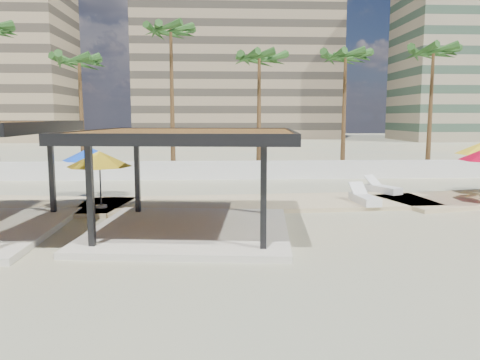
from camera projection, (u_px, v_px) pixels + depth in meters
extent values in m
plane|color=tan|center=(215.00, 248.00, 14.46)|extent=(200.00, 200.00, 0.00)
cube|color=#C6B284|center=(259.00, 204.00, 21.48)|extent=(16.24, 5.11, 0.24)
cube|color=silver|center=(216.00, 170.00, 30.22)|extent=(56.00, 0.30, 1.20)
cube|color=#847259|center=(237.00, 65.00, 89.99)|extent=(38.00, 16.00, 28.00)
cube|color=beige|center=(191.00, 230.00, 16.35)|extent=(7.38, 7.38, 0.20)
cube|color=black|center=(90.00, 195.00, 13.75)|extent=(0.20, 0.20, 3.06)
cube|color=black|center=(137.00, 174.00, 18.79)|extent=(0.20, 0.20, 3.06)
cube|color=black|center=(263.00, 197.00, 13.48)|extent=(0.20, 0.20, 3.06)
cube|color=black|center=(264.00, 175.00, 18.52)|extent=(0.20, 0.20, 3.06)
cube|color=brown|center=(189.00, 135.00, 15.91)|extent=(7.61, 7.61, 0.29)
cube|color=black|center=(168.00, 140.00, 12.48)|extent=(7.01, 0.84, 0.35)
cube|color=black|center=(203.00, 132.00, 19.34)|extent=(7.01, 0.84, 0.35)
cube|color=black|center=(90.00, 135.00, 16.09)|extent=(0.84, 7.01, 0.35)
cube|color=black|center=(291.00, 135.00, 15.73)|extent=(0.84, 7.01, 0.35)
cube|color=black|center=(52.00, 171.00, 18.67)|extent=(0.20, 0.20, 3.31)
cube|color=black|center=(51.00, 127.00, 15.76)|extent=(0.24, 7.61, 0.38)
cylinder|color=beige|center=(101.00, 206.00, 19.93)|extent=(0.47, 0.47, 0.11)
cylinder|color=#262628|center=(100.00, 181.00, 19.79)|extent=(0.07, 0.07, 2.25)
cone|color=yellow|center=(99.00, 159.00, 19.66)|extent=(2.97, 2.97, 0.66)
cylinder|color=beige|center=(92.00, 194.00, 23.24)|extent=(0.46, 0.46, 0.11)
cylinder|color=#262628|center=(91.00, 173.00, 23.10)|extent=(0.06, 0.06, 2.20)
cone|color=blue|center=(90.00, 154.00, 22.97)|extent=(3.01, 3.01, 0.64)
cube|color=silver|center=(365.00, 200.00, 20.95)|extent=(0.92, 2.12, 0.29)
cube|color=silver|center=(365.00, 196.00, 20.92)|extent=(0.92, 2.12, 0.06)
cube|color=silver|center=(358.00, 188.00, 21.68)|extent=(0.74, 0.77, 0.52)
cube|color=silver|center=(383.00, 190.00, 23.95)|extent=(1.51, 2.09, 0.28)
cube|color=silver|center=(383.00, 186.00, 23.92)|extent=(1.51, 2.09, 0.06)
cube|color=silver|center=(372.00, 180.00, 24.56)|extent=(0.89, 0.91, 0.50)
cone|color=brown|center=(82.00, 118.00, 31.41)|extent=(0.36, 0.36, 7.89)
ellipsoid|color=#234E1B|center=(79.00, 62.00, 30.92)|extent=(3.00, 3.00, 1.80)
cone|color=brown|center=(172.00, 103.00, 32.35)|extent=(0.36, 0.36, 10.02)
ellipsoid|color=#234E1B|center=(171.00, 32.00, 31.72)|extent=(3.00, 3.00, 1.80)
cone|color=brown|center=(259.00, 116.00, 32.28)|extent=(0.36, 0.36, 8.18)
ellipsoid|color=#234E1B|center=(259.00, 59.00, 31.76)|extent=(3.00, 3.00, 1.80)
cone|color=brown|center=(344.00, 115.00, 32.76)|extent=(0.36, 0.36, 8.35)
ellipsoid|color=#234E1B|center=(346.00, 57.00, 32.23)|extent=(3.00, 3.00, 1.80)
cone|color=brown|center=(430.00, 113.00, 32.63)|extent=(0.36, 0.36, 8.64)
ellipsoid|color=#234E1B|center=(433.00, 53.00, 32.09)|extent=(3.00, 3.00, 1.80)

